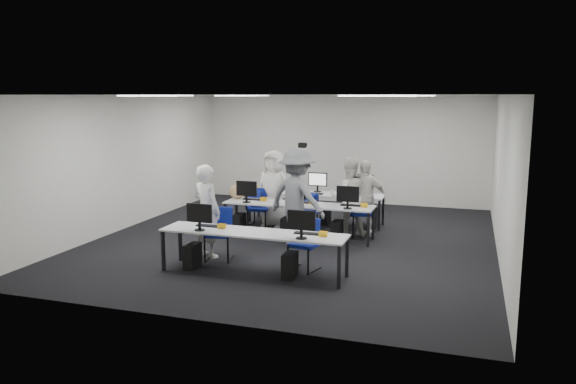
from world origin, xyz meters
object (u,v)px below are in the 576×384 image
(chair_0, at_px, (219,244))
(photographer, at_px, (297,198))
(chair_2, at_px, (259,216))
(student_3, at_px, (364,198))
(desk_mid, at_px, (298,206))
(chair_7, at_px, (352,221))
(chair_5, at_px, (257,214))
(student_1, at_px, (349,197))
(student_2, at_px, (274,189))
(chair_1, at_px, (304,254))
(desk_front, at_px, (253,235))
(chair_4, at_px, (363,222))
(student_0, at_px, (207,211))
(chair_3, at_px, (307,219))
(chair_6, at_px, (308,218))

(chair_0, relative_size, photographer, 0.49)
(chair_2, height_order, student_3, student_3)
(desk_mid, distance_m, chair_7, 1.33)
(chair_5, distance_m, student_1, 2.28)
(chair_7, bearing_deg, desk_mid, -152.15)
(desk_mid, relative_size, student_2, 1.81)
(desk_mid, bearing_deg, student_3, 27.57)
(chair_7, xyz_separation_m, student_3, (0.26, -0.09, 0.56))
(desk_mid, height_order, student_1, student_1)
(chair_1, distance_m, student_1, 2.73)
(desk_front, height_order, chair_5, chair_5)
(chair_1, distance_m, chair_4, 2.77)
(chair_0, height_order, student_3, student_3)
(chair_1, distance_m, photographer, 1.79)
(chair_1, distance_m, student_0, 2.06)
(chair_3, xyz_separation_m, student_0, (-1.21, -2.51, 0.61))
(chair_6, distance_m, photographer, 1.58)
(student_3, bearing_deg, chair_0, -145.90)
(chair_0, bearing_deg, photographer, 39.73)
(chair_0, relative_size, chair_4, 0.98)
(chair_7, bearing_deg, chair_5, 171.15)
(chair_1, bearing_deg, student_3, 92.39)
(student_2, height_order, photographer, photographer)
(chair_2, bearing_deg, student_0, -101.73)
(chair_3, bearing_deg, student_0, -99.30)
(chair_2, bearing_deg, chair_1, -64.08)
(chair_6, relative_size, student_1, 0.49)
(desk_mid, relative_size, chair_6, 3.88)
(desk_mid, xyz_separation_m, student_0, (-1.20, -1.90, 0.19))
(chair_0, xyz_separation_m, photographer, (1.06, 1.41, 0.67))
(chair_1, distance_m, chair_7, 2.90)
(desk_mid, distance_m, student_3, 1.45)
(chair_5, bearing_deg, chair_4, 1.60)
(chair_1, relative_size, chair_4, 0.91)
(chair_2, relative_size, student_1, 0.53)
(student_1, height_order, student_3, student_1)
(chair_3, height_order, chair_7, chair_7)
(desk_front, bearing_deg, student_2, 103.67)
(chair_0, distance_m, photographer, 1.89)
(chair_2, relative_size, chair_4, 0.92)
(student_0, bearing_deg, student_3, -111.42)
(chair_2, bearing_deg, chair_3, -4.10)
(photographer, bearing_deg, desk_front, 105.01)
(desk_front, xyz_separation_m, chair_3, (0.01, 3.21, -0.42))
(desk_front, bearing_deg, chair_6, 90.24)
(chair_4, bearing_deg, chair_0, -145.12)
(chair_5, distance_m, chair_6, 1.21)
(student_1, bearing_deg, desk_front, 53.79)
(student_2, bearing_deg, chair_7, 9.13)
(chair_7, distance_m, student_1, 0.62)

